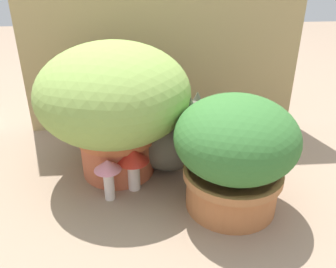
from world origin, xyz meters
TOP-DOWN VIEW (x-y plane):
  - ground_plane at (0.00, 0.00)m, footprint 6.00×6.00m
  - cardboard_backdrop at (0.08, 0.53)m, footprint 1.16×0.03m
  - grass_planter at (-0.11, 0.17)m, footprint 0.51×0.51m
  - leafy_planter at (0.25, -0.06)m, footprint 0.36×0.36m
  - cat at (0.07, 0.17)m, footprint 0.34×0.29m
  - mushroom_ornament_pink at (-0.13, 0.01)m, footprint 0.09×0.09m
  - mushroom_ornament_red at (-0.05, 0.05)m, footprint 0.11×0.11m

SIDE VIEW (x-z plane):
  - ground_plane at x=0.00m, z-range 0.00..0.00m
  - mushroom_ornament_pink at x=-0.13m, z-range 0.03..0.18m
  - mushroom_ornament_red at x=-0.05m, z-range 0.03..0.19m
  - cat at x=0.07m, z-range -0.04..0.28m
  - leafy_planter at x=0.25m, z-range 0.01..0.37m
  - grass_planter at x=-0.11m, z-range 0.04..0.51m
  - cardboard_backdrop at x=0.08m, z-range 0.00..0.89m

